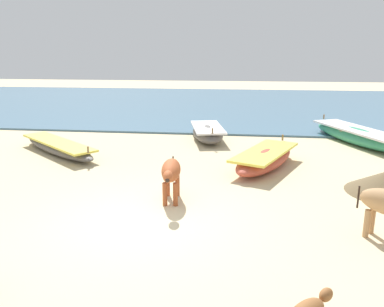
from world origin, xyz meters
The scene contains 7 objects.
ground centered at (0.00, 0.00, 0.00)m, with size 80.00×80.00×0.00m, color beige.
sea_water centered at (0.00, 18.63, 0.04)m, with size 60.00×20.00×0.08m, color slate.
fishing_boat_1 centered at (2.70, 4.13, 0.29)m, with size 2.40×3.63×0.73m.
fishing_boat_2 centered at (0.66, 7.72, 0.30)m, with size 1.75×3.27×0.75m.
fishing_boat_4 centered at (-4.24, 4.99, 0.23)m, with size 4.06×3.53×0.61m.
fishing_boat_6 centered at (6.36, 7.79, 0.31)m, with size 2.97×5.01×0.78m.
cow_second_adult_rust centered at (0.39, 1.13, 0.71)m, with size 0.53×1.52×0.98m.
Camera 1 is at (1.93, -7.20, 3.37)m, focal length 36.23 mm.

